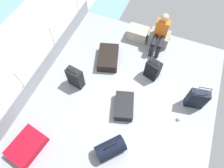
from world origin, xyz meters
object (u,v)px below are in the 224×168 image
suitcase_3 (153,70)px  cargo_crate_1 (159,38)px  suitcase_1 (27,146)px  suitcase_2 (124,106)px  suitcase_4 (75,78)px  suitcase_0 (197,99)px  suitcase_5 (108,58)px  passenger_seated (160,33)px  cargo_crate_0 (138,33)px  paper_cup (179,119)px  duffel_bag (110,148)px

suitcase_3 → cargo_crate_1: bearing=96.3°
suitcase_1 → suitcase_2: (1.60, 1.64, 0.01)m
cargo_crate_1 → suitcase_3: bearing=-83.7°
cargo_crate_1 → suitcase_4: suitcase_4 is taller
suitcase_0 → suitcase_5: 2.45m
passenger_seated → suitcase_0: bearing=-48.2°
cargo_crate_0 → suitcase_3: size_ratio=0.90×
suitcase_1 → paper_cup: (2.89, 1.85, -0.06)m
duffel_bag → suitcase_1: bearing=-160.1°
suitcase_2 → suitcase_5: suitcase_5 is taller
suitcase_1 → passenger_seated: bearing=64.5°
cargo_crate_0 → suitcase_1: cargo_crate_0 is taller
suitcase_1 → cargo_crate_0: bearing=73.2°
passenger_seated → suitcase_3: (0.13, -1.02, -0.27)m
suitcase_3 → paper_cup: size_ratio=6.70×
cargo_crate_0 → passenger_seated: bearing=-10.9°
suitcase_3 → paper_cup: (0.95, -0.93, -0.23)m
suitcase_1 → cargo_crate_1: bearing=65.5°
suitcase_3 → suitcase_4: 1.94m
suitcase_4 → suitcase_3: bearing=29.4°
paper_cup → suitcase_5: bearing=156.2°
cargo_crate_0 → paper_cup: cargo_crate_0 is taller
suitcase_4 → duffel_bag: size_ratio=1.05×
suitcase_3 → suitcase_5: size_ratio=0.73×
suitcase_4 → duffel_bag: (1.42, -1.21, -0.12)m
cargo_crate_0 → suitcase_2: size_ratio=0.79×
cargo_crate_0 → suitcase_1: size_ratio=0.72×
suitcase_1 → suitcase_4: suitcase_4 is taller
suitcase_0 → cargo_crate_0: bearing=140.8°
cargo_crate_1 → suitcase_2: size_ratio=0.77×
cargo_crate_1 → suitcase_0: size_ratio=0.71×
suitcase_0 → suitcase_3: bearing=159.9°
cargo_crate_1 → suitcase_2: cargo_crate_1 is taller
suitcase_1 → duffel_bag: 1.78m
passenger_seated → suitcase_1: passenger_seated is taller
suitcase_0 → passenger_seated: bearing=131.8°
suitcase_2 → suitcase_5: 1.48m
suitcase_1 → suitcase_5: 2.90m
suitcase_5 → paper_cup: size_ratio=9.23×
duffel_bag → suitcase_2: bearing=94.1°
duffel_bag → paper_cup: 1.75m
passenger_seated → suitcase_3: size_ratio=1.58×
suitcase_1 → suitcase_5: size_ratio=0.91×
passenger_seated → suitcase_2: bearing=-95.6°
passenger_seated → paper_cup: size_ratio=10.57×
duffel_bag → cargo_crate_0: bearing=98.3°
passenger_seated → suitcase_4: passenger_seated is taller
cargo_crate_1 → suitcase_2: bearing=-95.2°
passenger_seated → paper_cup: passenger_seated is taller
suitcase_2 → paper_cup: suitcase_2 is taller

